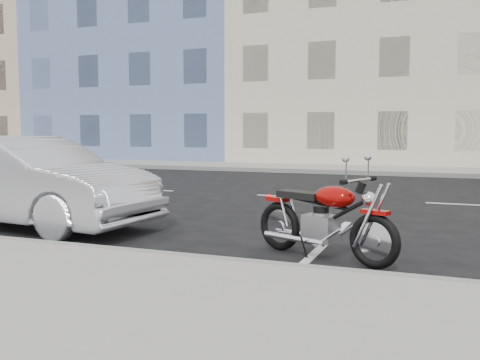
% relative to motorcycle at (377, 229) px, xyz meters
% --- Properties ---
extents(ground, '(120.00, 120.00, 0.00)m').
position_rel_motorcycle_xyz_m(ground, '(-0.86, 6.29, -0.48)').
color(ground, black).
rests_on(ground, ground).
extents(sidewalk_far, '(80.00, 3.40, 0.15)m').
position_rel_motorcycle_xyz_m(sidewalk_far, '(-5.86, 14.99, -0.41)').
color(sidewalk_far, gray).
rests_on(sidewalk_far, ground).
extents(curb_far, '(80.00, 0.12, 0.16)m').
position_rel_motorcycle_xyz_m(curb_far, '(-5.86, 13.29, -0.40)').
color(curb_far, gray).
rests_on(curb_far, ground).
extents(bldg_far_west, '(12.00, 12.00, 12.00)m').
position_rel_motorcycle_xyz_m(bldg_far_west, '(-26.86, 22.59, 5.52)').
color(bldg_far_west, '#C9B18E').
rests_on(bldg_far_west, ground).
extents(bldg_blue, '(12.00, 12.00, 13.00)m').
position_rel_motorcycle_xyz_m(bldg_blue, '(-14.86, 22.59, 6.02)').
color(bldg_blue, '#6077A8').
rests_on(bldg_blue, ground).
extents(bldg_cream, '(12.00, 12.00, 11.50)m').
position_rel_motorcycle_xyz_m(bldg_cream, '(-2.86, 22.59, 5.27)').
color(bldg_cream, beige).
rests_on(bldg_cream, ground).
extents(motorcycle, '(1.98, 1.00, 1.05)m').
position_rel_motorcycle_xyz_m(motorcycle, '(0.00, 0.00, 0.00)').
color(motorcycle, black).
rests_on(motorcycle, ground).
extents(sedan_silver, '(4.78, 2.06, 1.53)m').
position_rel_motorcycle_xyz_m(sedan_silver, '(-5.85, 0.76, 0.29)').
color(sedan_silver, '#B0B1B8').
rests_on(sedan_silver, ground).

